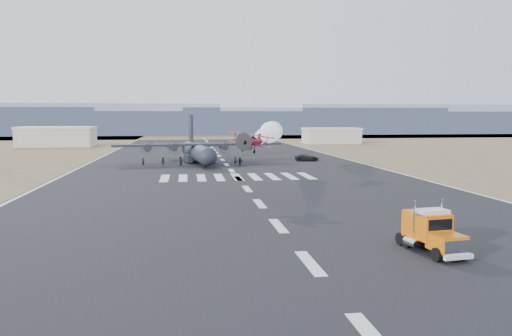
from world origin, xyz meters
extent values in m
plane|color=black|center=(0.00, 0.00, 0.00)|extent=(500.00, 500.00, 0.00)
cube|color=brown|center=(0.00, 230.00, 0.00)|extent=(500.00, 80.00, 0.00)
cube|color=gray|center=(-65.00, 260.00, 8.50)|extent=(150.00, 50.00, 17.00)
cube|color=gray|center=(0.00, 260.00, 6.50)|extent=(150.00, 50.00, 13.00)
cube|color=gray|center=(65.00, 260.00, 7.50)|extent=(150.00, 50.00, 15.00)
cube|color=gray|center=(130.00, 260.00, 8.50)|extent=(150.00, 50.00, 17.00)
cube|color=gray|center=(195.00, 260.00, 6.50)|extent=(150.00, 50.00, 13.00)
cube|color=#A9A696|center=(-52.00, 145.00, 3.00)|extent=(24.00, 14.00, 6.00)
cube|color=beige|center=(-52.00, 145.00, 6.30)|extent=(24.50, 14.50, 0.80)
cube|color=#A9A696|center=(46.00, 150.00, 2.60)|extent=(20.00, 12.00, 5.20)
cube|color=beige|center=(46.00, 150.00, 5.50)|extent=(20.50, 12.50, 0.80)
cube|color=black|center=(9.55, 2.31, 0.50)|extent=(1.77, 6.24, 0.23)
cube|color=#D5570C|center=(9.90, -0.38, 1.22)|extent=(2.34, 2.42, 1.18)
cube|color=silver|center=(10.04, -1.50, 1.13)|extent=(1.99, 0.39, 1.00)
cube|color=silver|center=(10.07, -1.68, 0.50)|extent=(2.28, 0.56, 0.32)
cube|color=#D5570C|center=(9.69, 1.24, 1.99)|extent=(2.45, 1.91, 1.99)
cube|color=black|center=(9.79, 0.47, 2.31)|extent=(1.99, 0.36, 0.82)
cube|color=silver|center=(9.66, 1.51, 3.03)|extent=(2.43, 1.73, 0.45)
cube|color=#D5570C|center=(9.48, 2.85, 1.72)|extent=(2.48, 2.08, 2.35)
cylinder|color=black|center=(8.91, -0.87, 0.50)|extent=(0.49, 1.03, 1.00)
cylinder|color=black|center=(10.98, -0.61, 0.50)|extent=(0.49, 1.03, 1.00)
cylinder|color=black|center=(8.43, 2.90, 0.50)|extent=(0.49, 1.03, 1.00)
cylinder|color=black|center=(10.49, 3.17, 0.50)|extent=(0.49, 1.03, 1.00)
cylinder|color=black|center=(8.31, 3.80, 0.50)|extent=(0.49, 1.03, 1.00)
cylinder|color=black|center=(10.38, 4.06, 0.50)|extent=(0.49, 1.03, 1.00)
cylinder|color=#AB0B2E|center=(-0.53, 26.64, 7.16)|extent=(2.03, 4.77, 0.85)
sphere|color=black|center=(-0.48, 26.82, 7.48)|extent=(0.66, 0.66, 0.66)
cylinder|color=black|center=(-1.11, 24.46, 7.16)|extent=(1.06, 0.79, 0.94)
cylinder|color=black|center=(-1.20, 24.14, 7.16)|extent=(2.01, 0.56, 2.07)
cube|color=#AB0B2E|center=(-0.63, 26.28, 6.83)|extent=(5.67, 2.35, 0.83)
cube|color=#AB0B2E|center=(-0.70, 26.00, 7.96)|extent=(5.85, 2.40, 0.85)
cube|color=#AB0B2E|center=(0.02, 28.74, 7.63)|extent=(0.31, 0.84, 0.94)
cube|color=#AB0B2E|center=(0.02, 28.74, 7.16)|extent=(1.99, 1.12, 0.08)
cylinder|color=black|center=(-1.45, 26.11, 6.02)|extent=(0.22, 0.43, 0.41)
cylinder|color=black|center=(0.00, 25.72, 6.02)|extent=(0.22, 0.43, 0.41)
sphere|color=white|center=(0.07, 28.92, 7.16)|extent=(0.66, 0.66, 0.66)
sphere|color=white|center=(0.65, 31.10, 7.18)|extent=(0.91, 0.91, 0.91)
sphere|color=white|center=(1.23, 33.29, 7.21)|extent=(1.16, 1.16, 1.16)
sphere|color=white|center=(1.81, 35.47, 7.24)|extent=(1.41, 1.41, 1.41)
sphere|color=white|center=(2.39, 37.66, 7.27)|extent=(1.66, 1.66, 1.66)
sphere|color=white|center=(2.97, 39.84, 7.30)|extent=(1.91, 1.91, 1.91)
sphere|color=white|center=(3.55, 42.02, 7.32)|extent=(2.17, 2.17, 2.17)
sphere|color=white|center=(4.14, 44.21, 7.35)|extent=(2.42, 2.42, 2.42)
sphere|color=white|center=(4.72, 46.39, 7.38)|extent=(2.67, 2.67, 2.67)
sphere|color=white|center=(5.30, 48.58, 7.41)|extent=(2.92, 2.92, 2.92)
sphere|color=white|center=(5.88, 50.76, 7.44)|extent=(3.17, 3.17, 3.17)
sphere|color=white|center=(6.46, 52.95, 7.47)|extent=(3.42, 3.42, 3.42)
sphere|color=white|center=(7.04, 55.13, 7.49)|extent=(3.67, 3.67, 3.67)
cylinder|color=black|center=(-5.87, 76.65, 2.37)|extent=(6.79, 25.78, 3.65)
sphere|color=black|center=(-4.28, 63.99, 2.37)|extent=(3.65, 3.65, 3.65)
cone|color=black|center=(-7.46, 89.32, 2.37)|extent=(4.30, 5.88, 3.65)
cube|color=black|center=(-5.75, 75.75, 4.10)|extent=(36.65, 8.34, 0.46)
cylinder|color=black|center=(-16.55, 73.94, 3.65)|extent=(2.06, 3.64, 1.64)
cylinder|color=#3F3F44|center=(-16.32, 72.13, 3.65)|extent=(3.08, 0.43, 3.10)
cylinder|color=black|center=(-11.12, 74.62, 3.65)|extent=(2.06, 3.64, 1.64)
cylinder|color=#3F3F44|center=(-10.90, 72.81, 3.65)|extent=(3.08, 0.43, 3.10)
cylinder|color=black|center=(-0.27, 75.98, 3.65)|extent=(2.06, 3.64, 1.64)
cylinder|color=#3F3F44|center=(-0.04, 74.17, 3.65)|extent=(3.08, 0.43, 3.10)
cylinder|color=black|center=(5.16, 76.66, 3.65)|extent=(2.06, 3.64, 1.64)
cylinder|color=#3F3F44|center=(5.38, 74.85, 3.65)|extent=(3.08, 0.43, 3.10)
cube|color=black|center=(-7.23, 87.51, 6.93)|extent=(1.05, 4.14, 7.29)
cube|color=black|center=(-7.29, 87.96, 3.10)|extent=(13.00, 4.30, 0.32)
cube|color=black|center=(-7.97, 77.31, 1.00)|extent=(1.77, 5.56, 1.46)
cylinder|color=black|center=(-7.97, 77.31, 0.50)|extent=(0.58, 1.05, 1.00)
cube|color=black|center=(-3.99, 77.81, 1.00)|extent=(1.77, 5.56, 1.46)
cylinder|color=black|center=(-3.99, 77.81, 0.50)|extent=(0.58, 1.05, 1.00)
cylinder|color=black|center=(-4.62, 66.70, 0.41)|extent=(0.46, 0.86, 0.82)
imported|color=black|center=(18.99, 78.35, 0.75)|extent=(5.69, 3.16, 1.51)
imported|color=black|center=(-17.20, 71.41, 0.84)|extent=(0.80, 0.78, 1.68)
imported|color=black|center=(-9.70, 71.40, 0.93)|extent=(1.03, 1.04, 1.86)
imported|color=black|center=(-13.13, 70.28, 0.93)|extent=(1.27, 1.21, 1.86)
imported|color=black|center=(-4.51, 71.59, 0.85)|extent=(1.02, 1.09, 1.69)
imported|color=black|center=(-2.47, 74.30, 0.91)|extent=(0.65, 0.95, 1.81)
imported|color=black|center=(2.42, 67.89, 0.92)|extent=(1.76, 1.29, 1.84)
imported|color=black|center=(1.84, 71.66, 0.81)|extent=(0.76, 0.73, 1.62)
imported|color=black|center=(-4.33, 74.12, 0.80)|extent=(0.67, 0.88, 1.60)
camera|label=1|loc=(-8.42, -32.91, 10.15)|focal=35.00mm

